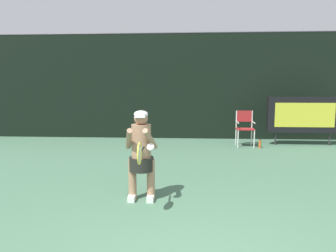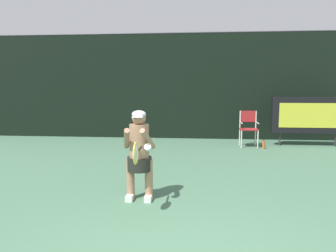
% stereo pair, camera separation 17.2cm
% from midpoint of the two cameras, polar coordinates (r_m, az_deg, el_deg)
% --- Properties ---
extents(backdrop_screen, '(18.00, 0.12, 3.66)m').
position_cam_midpoint_polar(backdrop_screen, '(10.96, 5.57, 7.14)').
color(backdrop_screen, black).
rests_on(backdrop_screen, ground).
extents(scoreboard, '(2.20, 0.21, 1.50)m').
position_cam_midpoint_polar(scoreboard, '(10.50, 24.68, 1.79)').
color(scoreboard, black).
rests_on(scoreboard, ground).
extents(umpire_chair, '(0.52, 0.44, 1.08)m').
position_cam_midpoint_polar(umpire_chair, '(9.82, 14.96, -0.05)').
color(umpire_chair, white).
rests_on(umpire_chair, ground).
extents(water_bottle, '(0.07, 0.07, 0.27)m').
position_cam_midpoint_polar(water_bottle, '(9.65, 17.51, -3.24)').
color(water_bottle, '#D26127').
rests_on(water_bottle, ground).
extents(tennis_player, '(0.53, 0.60, 1.44)m').
position_cam_midpoint_polar(tennis_player, '(5.01, -4.28, -4.75)').
color(tennis_player, white).
rests_on(tennis_player, ground).
extents(tennis_racket, '(0.03, 0.60, 0.31)m').
position_cam_midpoint_polar(tennis_racket, '(4.34, -4.72, -4.92)').
color(tennis_racket, black).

